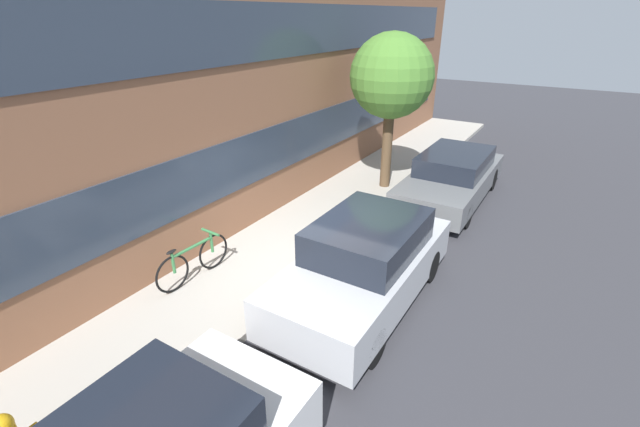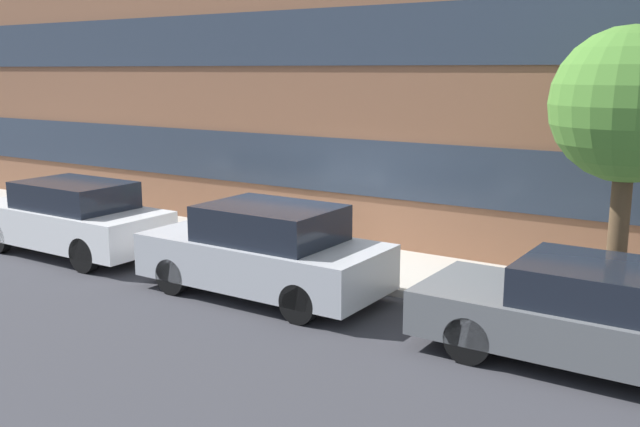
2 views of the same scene
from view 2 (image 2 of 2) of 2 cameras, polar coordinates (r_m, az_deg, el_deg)
The scene contains 9 objects.
ground_plane at distance 12.37m, azimuth -1.43°, elevation -5.27°, with size 56.00×56.00×0.00m, color #333338.
sidewalk_strip at distance 13.28m, azimuth 1.41°, elevation -3.80°, with size 28.00×2.31×0.13m.
rowhouse_facade at distance 14.20m, azimuth 4.98°, elevation 12.43°, with size 28.00×1.02×7.60m.
parked_car_white at distance 14.68m, azimuth -19.24°, elevation -0.34°, with size 4.14×1.65×1.45m.
parked_car_silver at distance 11.36m, azimuth -4.43°, elevation -3.04°, with size 4.00×1.73×1.48m.
parked_car_grey at distance 9.29m, azimuth 22.02°, elevation -7.69°, with size 4.49×1.74×1.28m.
fire_hydrant at distance 15.77m, azimuth -14.48°, elevation 0.04°, with size 0.55×0.31×0.80m.
bicycle at distance 14.29m, azimuth -1.32°, elevation -0.83°, with size 1.61×0.44×0.78m.
street_tree at distance 10.62m, azimuth 23.48°, elevation 7.82°, with size 2.13×2.13×4.02m.
Camera 2 is at (6.76, -9.73, 3.56)m, focal length 40.00 mm.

